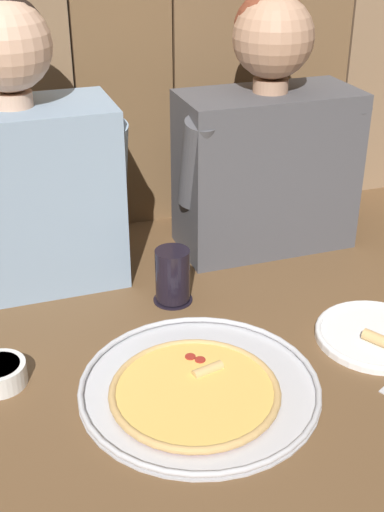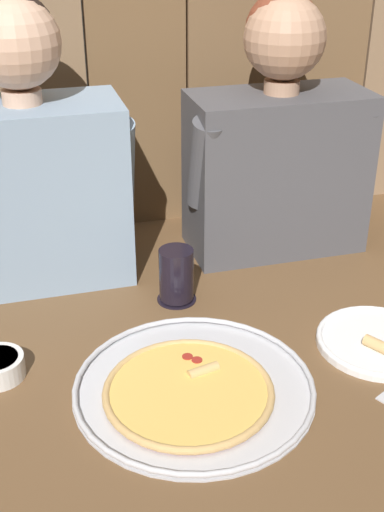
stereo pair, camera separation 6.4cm
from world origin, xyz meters
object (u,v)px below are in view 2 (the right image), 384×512
object	(u,v)px
pizza_tray	(192,388)
diner_left	(30,162)
diner_right	(278,142)
drinking_glass	(176,276)
dinner_plate	(378,341)

from	to	relation	value
pizza_tray	diner_left	xyz separation A→B (m)	(-0.22, 0.50, 0.26)
pizza_tray	diner_right	bearing A→B (deg)	55.11
drinking_glass	diner_left	world-z (taller)	diner_left
drinking_glass	pizza_tray	bearing A→B (deg)	-99.44
dinner_plate	diner_right	bearing A→B (deg)	94.82
pizza_tray	dinner_plate	bearing A→B (deg)	5.82
drinking_glass	diner_right	distance (m)	0.41
dinner_plate	diner_right	world-z (taller)	diner_right
diner_left	drinking_glass	bearing A→B (deg)	-35.24
dinner_plate	drinking_glass	xyz separation A→B (m)	(-0.33, 0.27, 0.05)
drinking_glass	diner_right	bearing A→B (deg)	32.79
dinner_plate	diner_left	distance (m)	0.80
diner_left	diner_right	bearing A→B (deg)	0.01
diner_left	diner_right	xyz separation A→B (m)	(0.57, 0.00, -0.01)
dinner_plate	diner_right	size ratio (longest dim) A/B	0.40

